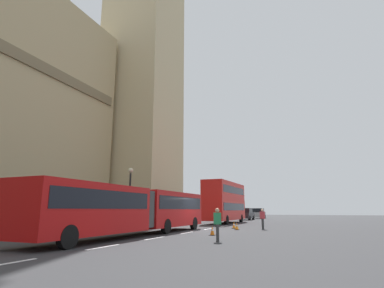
{
  "coord_description": "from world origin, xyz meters",
  "views": [
    {
      "loc": [
        -23.01,
        -8.98,
        1.61
      ],
      "look_at": [
        8.24,
        4.0,
        8.9
      ],
      "focal_mm": 28.56,
      "sensor_mm": 36.0,
      "label": 1
    }
  ],
  "objects_px": {
    "traffic_cone_west": "(212,231)",
    "pedestrian_near_cones": "(217,223)",
    "sedan_lead": "(246,214)",
    "traffic_cone_middle": "(237,226)",
    "street_lamp": "(130,193)",
    "sedan_trailing": "(259,214)",
    "traffic_cone_east": "(234,225)",
    "articulated_bus": "(136,207)",
    "pedestrian_by_kerb": "(263,218)",
    "double_decker_bus": "(225,201)"
  },
  "relations": [
    {
      "from": "sedan_trailing",
      "to": "traffic_cone_east",
      "type": "bearing_deg",
      "value": -173.5
    },
    {
      "from": "sedan_lead",
      "to": "traffic_cone_middle",
      "type": "xyz_separation_m",
      "value": [
        -24.61,
        -4.73,
        -0.63
      ]
    },
    {
      "from": "pedestrian_by_kerb",
      "to": "sedan_lead",
      "type": "bearing_deg",
      "value": 15.87
    },
    {
      "from": "double_decker_bus",
      "to": "pedestrian_by_kerb",
      "type": "height_order",
      "value": "double_decker_bus"
    },
    {
      "from": "traffic_cone_west",
      "to": "traffic_cone_middle",
      "type": "bearing_deg",
      "value": -0.86
    },
    {
      "from": "sedan_trailing",
      "to": "traffic_cone_east",
      "type": "distance_m",
      "value": 31.08
    },
    {
      "from": "traffic_cone_east",
      "to": "street_lamp",
      "type": "xyz_separation_m",
      "value": [
        -3.85,
        8.31,
        2.77
      ]
    },
    {
      "from": "sedan_lead",
      "to": "street_lamp",
      "type": "height_order",
      "value": "street_lamp"
    },
    {
      "from": "sedan_trailing",
      "to": "traffic_cone_east",
      "type": "height_order",
      "value": "sedan_trailing"
    },
    {
      "from": "traffic_cone_west",
      "to": "traffic_cone_east",
      "type": "distance_m",
      "value": 7.58
    },
    {
      "from": "articulated_bus",
      "to": "double_decker_bus",
      "type": "distance_m",
      "value": 20.05
    },
    {
      "from": "articulated_bus",
      "to": "traffic_cone_west",
      "type": "height_order",
      "value": "articulated_bus"
    },
    {
      "from": "double_decker_bus",
      "to": "pedestrian_by_kerb",
      "type": "xyz_separation_m",
      "value": [
        -10.59,
        -6.36,
        -1.8
      ]
    },
    {
      "from": "articulated_bus",
      "to": "pedestrian_by_kerb",
      "type": "distance_m",
      "value": 11.41
    },
    {
      "from": "sedan_trailing",
      "to": "traffic_cone_middle",
      "type": "height_order",
      "value": "sedan_trailing"
    },
    {
      "from": "articulated_bus",
      "to": "sedan_trailing",
      "type": "bearing_deg",
      "value": -0.4
    },
    {
      "from": "articulated_bus",
      "to": "traffic_cone_west",
      "type": "relative_size",
      "value": 29.18
    },
    {
      "from": "traffic_cone_east",
      "to": "pedestrian_near_cones",
      "type": "xyz_separation_m",
      "value": [
        -11.11,
        -2.09,
        0.63
      ]
    },
    {
      "from": "pedestrian_near_cones",
      "to": "sedan_trailing",
      "type": "bearing_deg",
      "value": 7.6
    },
    {
      "from": "pedestrian_by_kerb",
      "to": "articulated_bus",
      "type": "bearing_deg",
      "value": 146.01
    },
    {
      "from": "sedan_lead",
      "to": "traffic_cone_middle",
      "type": "height_order",
      "value": "sedan_lead"
    },
    {
      "from": "double_decker_bus",
      "to": "street_lamp",
      "type": "distance_m",
      "value": 14.84
    },
    {
      "from": "articulated_bus",
      "to": "pedestrian_by_kerb",
      "type": "height_order",
      "value": "articulated_bus"
    },
    {
      "from": "articulated_bus",
      "to": "pedestrian_near_cones",
      "type": "height_order",
      "value": "articulated_bus"
    },
    {
      "from": "sedan_trailing",
      "to": "traffic_cone_middle",
      "type": "xyz_separation_m",
      "value": [
        -32.5,
        -4.19,
        -0.63
      ]
    },
    {
      "from": "pedestrian_by_kerb",
      "to": "double_decker_bus",
      "type": "bearing_deg",
      "value": 30.99
    },
    {
      "from": "street_lamp",
      "to": "pedestrian_by_kerb",
      "type": "xyz_separation_m",
      "value": [
        3.55,
        -10.87,
        -2.14
      ]
    },
    {
      "from": "sedan_lead",
      "to": "pedestrian_near_cones",
      "type": "distance_m",
      "value": 34.65
    },
    {
      "from": "articulated_bus",
      "to": "pedestrian_near_cones",
      "type": "bearing_deg",
      "value": -103.16
    },
    {
      "from": "pedestrian_near_cones",
      "to": "traffic_cone_middle",
      "type": "bearing_deg",
      "value": 8.49
    },
    {
      "from": "sedan_lead",
      "to": "traffic_cone_west",
      "type": "xyz_separation_m",
      "value": [
        -30.54,
        -4.65,
        -0.63
      ]
    },
    {
      "from": "traffic_cone_east",
      "to": "pedestrian_near_cones",
      "type": "height_order",
      "value": "pedestrian_near_cones"
    },
    {
      "from": "sedan_trailing",
      "to": "street_lamp",
      "type": "distance_m",
      "value": 35.12
    },
    {
      "from": "double_decker_bus",
      "to": "street_lamp",
      "type": "xyz_separation_m",
      "value": [
        -14.14,
        4.5,
        0.35
      ]
    },
    {
      "from": "pedestrian_near_cones",
      "to": "sedan_lead",
      "type": "bearing_deg",
      "value": 10.22
    },
    {
      "from": "sedan_lead",
      "to": "traffic_cone_middle",
      "type": "distance_m",
      "value": 25.07
    },
    {
      "from": "traffic_cone_west",
      "to": "pedestrian_near_cones",
      "type": "relative_size",
      "value": 0.34
    },
    {
      "from": "articulated_bus",
      "to": "pedestrian_near_cones",
      "type": "xyz_separation_m",
      "value": [
        -1.38,
        -5.89,
        -0.83
      ]
    },
    {
      "from": "double_decker_bus",
      "to": "traffic_cone_west",
      "type": "bearing_deg",
      "value": -166.18
    },
    {
      "from": "double_decker_bus",
      "to": "street_lamp",
      "type": "bearing_deg",
      "value": 162.33
    },
    {
      "from": "traffic_cone_middle",
      "to": "pedestrian_by_kerb",
      "type": "bearing_deg",
      "value": -54.96
    },
    {
      "from": "double_decker_bus",
      "to": "traffic_cone_east",
      "type": "bearing_deg",
      "value": -159.71
    },
    {
      "from": "pedestrian_by_kerb",
      "to": "traffic_cone_east",
      "type": "bearing_deg",
      "value": 83.33
    },
    {
      "from": "traffic_cone_east",
      "to": "pedestrian_by_kerb",
      "type": "distance_m",
      "value": 2.65
    },
    {
      "from": "double_decker_bus",
      "to": "pedestrian_near_cones",
      "type": "relative_size",
      "value": 6.32
    },
    {
      "from": "sedan_lead",
      "to": "pedestrian_by_kerb",
      "type": "relative_size",
      "value": 2.6
    },
    {
      "from": "articulated_bus",
      "to": "street_lamp",
      "type": "distance_m",
      "value": 7.53
    },
    {
      "from": "traffic_cone_east",
      "to": "articulated_bus",
      "type": "bearing_deg",
      "value": 158.65
    },
    {
      "from": "traffic_cone_west",
      "to": "traffic_cone_middle",
      "type": "xyz_separation_m",
      "value": [
        5.93,
        -0.09,
        0.0
      ]
    },
    {
      "from": "traffic_cone_middle",
      "to": "pedestrian_by_kerb",
      "type": "relative_size",
      "value": 0.34
    }
  ]
}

